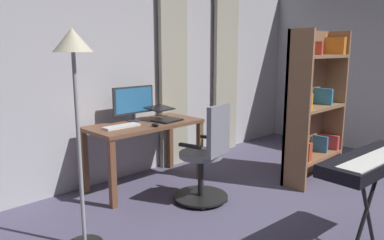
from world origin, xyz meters
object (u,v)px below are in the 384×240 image
(office_chair, at_px, (206,158))
(cell_phone_face_up, at_px, (161,115))
(floor_lamp, at_px, (75,75))
(computer_mouse, at_px, (155,125))
(desk, at_px, (145,132))
(piano_keyboard, at_px, (372,163))
(computer_keyboard, at_px, (121,126))
(laptop, at_px, (164,116))
(computer_monitor, at_px, (134,102))
(bookshelf, at_px, (312,107))

(office_chair, bearing_deg, cell_phone_face_up, 63.41)
(floor_lamp, bearing_deg, office_chair, 176.38)
(office_chair, height_order, computer_mouse, office_chair)
(desk, xyz_separation_m, computer_mouse, (0.04, 0.24, 0.12))
(piano_keyboard, distance_m, floor_lamp, 2.28)
(desk, relative_size, computer_keyboard, 3.26)
(cell_phone_face_up, bearing_deg, laptop, 25.33)
(laptop, relative_size, computer_mouse, 3.84)
(office_chair, xyz_separation_m, computer_keyboard, (0.48, -0.78, 0.28))
(desk, bearing_deg, piano_keyboard, 99.05)
(laptop, distance_m, cell_phone_face_up, 0.31)
(laptop, height_order, floor_lamp, floor_lamp)
(cell_phone_face_up, bearing_deg, computer_monitor, -30.99)
(computer_monitor, relative_size, cell_phone_face_up, 3.71)
(computer_mouse, bearing_deg, desk, -99.99)
(computer_mouse, distance_m, cell_phone_face_up, 0.63)
(office_chair, bearing_deg, computer_mouse, 96.69)
(desk, xyz_separation_m, bookshelf, (-1.53, 1.20, 0.25))
(cell_phone_face_up, bearing_deg, bookshelf, 96.76)
(office_chair, height_order, piano_keyboard, office_chair)
(floor_lamp, bearing_deg, piano_keyboard, 134.21)
(bookshelf, bearing_deg, computer_keyboard, -32.08)
(desk, height_order, computer_mouse, computer_mouse)
(computer_mouse, bearing_deg, computer_keyboard, -36.84)
(bookshelf, relative_size, floor_lamp, 1.04)
(computer_monitor, relative_size, bookshelf, 0.31)
(desk, height_order, piano_keyboard, piano_keyboard)
(piano_keyboard, height_order, floor_lamp, floor_lamp)
(computer_keyboard, relative_size, cell_phone_face_up, 2.75)
(computer_mouse, height_order, floor_lamp, floor_lamp)
(office_chair, distance_m, laptop, 0.82)
(computer_keyboard, height_order, computer_mouse, computer_mouse)
(piano_keyboard, bearing_deg, floor_lamp, -41.89)
(computer_keyboard, distance_m, bookshelf, 2.20)
(bookshelf, bearing_deg, office_chair, -15.77)
(desk, distance_m, piano_keyboard, 2.32)
(computer_keyboard, bearing_deg, office_chair, 121.63)
(computer_monitor, bearing_deg, cell_phone_face_up, -178.86)
(desk, xyz_separation_m, floor_lamp, (1.16, 0.72, 0.73))
(laptop, relative_size, bookshelf, 0.22)
(laptop, bearing_deg, desk, -19.83)
(computer_monitor, distance_m, piano_keyboard, 2.52)
(laptop, distance_m, computer_mouse, 0.34)
(computer_mouse, xyz_separation_m, floor_lamp, (1.11, 0.48, 0.61))
(laptop, bearing_deg, piano_keyboard, 86.42)
(desk, xyz_separation_m, computer_monitor, (0.00, -0.19, 0.33))
(desk, height_order, cell_phone_face_up, cell_phone_face_up)
(office_chair, relative_size, computer_keyboard, 2.54)
(computer_keyboard, bearing_deg, cell_phone_face_up, -162.42)
(piano_keyboard, bearing_deg, office_chair, -77.97)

